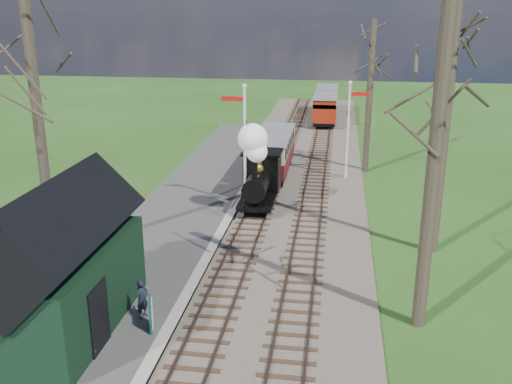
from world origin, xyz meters
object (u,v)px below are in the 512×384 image
locomotive (259,170)px  red_carriage_b (327,99)px  station_shed (61,265)px  semaphore_far (350,123)px  coach (273,152)px  semaphore_near (243,138)px  red_carriage_a (325,109)px  sign_board (151,314)px  person (142,299)px  bench (90,334)px

locomotive → red_carriage_b: locomotive is taller
station_shed → semaphore_far: size_ratio=1.10×
coach → semaphore_near: bearing=-97.2°
coach → red_carriage_a: 16.03m
semaphore_near → locomotive: bearing=-0.6°
coach → red_carriage_b: bearing=83.0°
red_carriage_a → semaphore_near: bearing=-98.8°
red_carriage_a → sign_board: size_ratio=4.74×
red_carriage_b → sign_board: size_ratio=4.74×
red_carriage_a → red_carriage_b: 5.50m
red_carriage_a → person: size_ratio=3.78×
locomotive → bench: 13.36m
semaphore_far → red_carriage_b: (-1.77, 21.37, -1.91)m
coach → sign_board: coach is taller
station_shed → bench: bearing=-38.4°
red_carriage_b → sign_board: bearing=-96.2°
semaphore_far → locomotive: semaphore_far is taller
person → semaphore_near: bearing=17.0°
station_shed → coach: 18.58m
coach → bench: 19.24m
semaphore_near → sign_board: bearing=-94.5°
red_carriage_b → sign_board: red_carriage_b is taller
station_shed → semaphore_near: size_ratio=1.01×
semaphore_near → bench: semaphore_near is taller
station_shed → person: bearing=21.7°
semaphore_near → semaphore_far: semaphore_near is taller
semaphore_near → coach: 6.46m
red_carriage_a → bench: bearing=-99.4°
semaphore_far → red_carriage_b: semaphore_far is taller
person → semaphore_far: bearing=3.3°
semaphore_far → red_carriage_a: semaphore_far is taller
red_carriage_b → bench: (-5.76, -40.27, -0.87)m
coach → red_carriage_a: coach is taller
station_shed → red_carriage_b: size_ratio=1.29×
semaphore_near → person: semaphore_near is taller
coach → sign_board: bearing=-95.4°
station_shed → sign_board: 3.04m
station_shed → red_carriage_a: bearing=78.5°
coach → locomotive: bearing=-90.1°
semaphore_near → semaphore_far: bearing=49.4°
semaphore_far → sign_board: 18.97m
coach → bench: size_ratio=4.88×
locomotive → bench: locomotive is taller
station_shed → semaphore_near: (3.53, 12.00, 1.35)m
sign_board → bench: sign_board is taller
station_shed → red_carriage_a: station_shed is taller
semaphore_far → red_carriage_b: size_ratio=1.17×
semaphore_near → locomotive: 1.75m
red_carriage_b → person: 38.82m
red_carriage_b → person: size_ratio=3.78×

